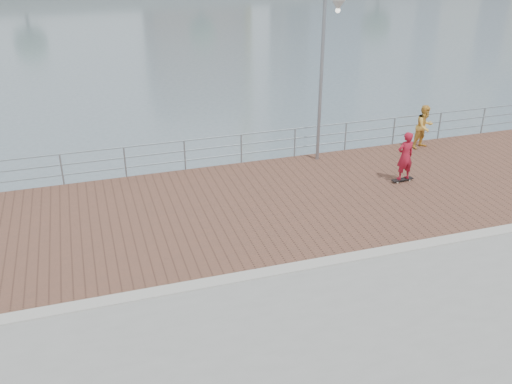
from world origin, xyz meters
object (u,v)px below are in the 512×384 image
object	(u,v)px
skateboarder	(405,156)
bystander	(424,127)
guardrail	(213,148)
street_lamp	(328,43)

from	to	relation	value
skateboarder	bystander	size ratio (longest dim) A/B	1.00
guardrail	street_lamp	bearing A→B (deg)	-14.00
skateboarder	bystander	xyz separation A→B (m)	(2.35, 2.54, -0.08)
guardrail	bystander	bearing A→B (deg)	-4.57
skateboarder	bystander	world-z (taller)	skateboarder
guardrail	bystander	distance (m)	8.13
skateboarder	street_lamp	bearing A→B (deg)	-53.54
guardrail	bystander	world-z (taller)	bystander
guardrail	street_lamp	world-z (taller)	street_lamp
street_lamp	bystander	size ratio (longest dim) A/B	3.62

